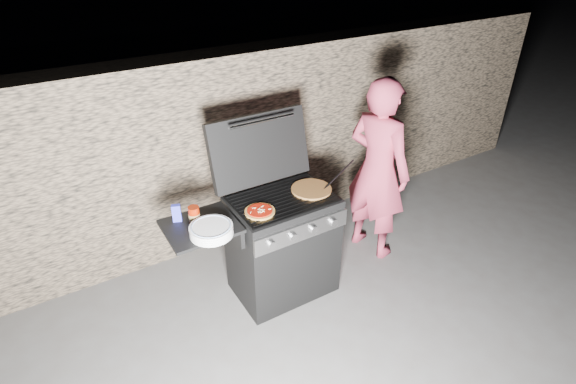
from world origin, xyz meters
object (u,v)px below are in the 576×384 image
gas_grill (256,255)px  person (378,170)px  sauce_jar (194,214)px  pizza_topped (260,211)px

gas_grill → person: bearing=2.8°
sauce_jar → pizza_topped: bearing=-18.2°
pizza_topped → person: person is taller
gas_grill → person: (1.27, 0.06, 0.39)m
gas_grill → sauce_jar: 0.67m
person → sauce_jar: bearing=76.2°
person → pizza_topped: bearing=82.8°
pizza_topped → person: 1.27m
sauce_jar → gas_grill: bearing=-7.8°
gas_grill → person: size_ratio=0.79×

